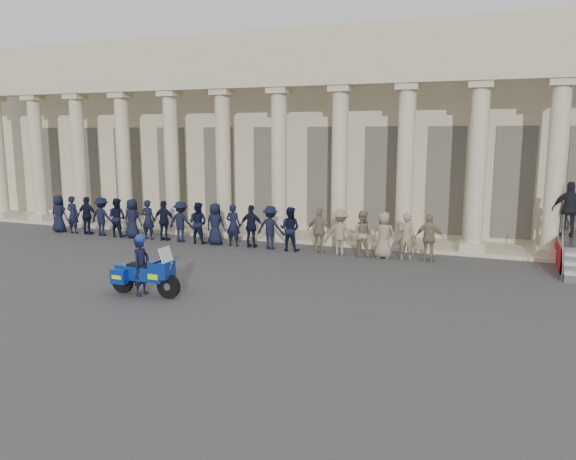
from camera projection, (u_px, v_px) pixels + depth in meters
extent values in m
plane|color=#38383B|center=(215.00, 292.00, 15.96)|extent=(90.00, 90.00, 0.00)
cube|color=#B9AC8B|center=(354.00, 133.00, 28.96)|extent=(40.00, 10.00, 9.00)
cube|color=#B9AC8B|center=(314.00, 237.00, 24.02)|extent=(40.00, 2.60, 0.15)
cube|color=#B9AC8B|center=(309.00, 74.00, 22.15)|extent=(35.80, 1.00, 1.00)
cube|color=#B9AC8B|center=(309.00, 45.00, 21.97)|extent=(35.80, 1.00, 1.20)
cube|color=#B9AC8B|center=(4.00, 214.00, 29.33)|extent=(0.90, 0.90, 0.30)
cube|color=#B9AC8B|center=(42.00, 217.00, 28.39)|extent=(0.90, 0.90, 0.30)
cylinder|color=#B9AC8B|center=(38.00, 158.00, 27.89)|extent=(0.64, 0.64, 5.60)
cube|color=#B9AC8B|center=(33.00, 98.00, 27.40)|extent=(0.85, 0.85, 0.24)
cube|color=#B9AC8B|center=(83.00, 220.00, 27.46)|extent=(0.90, 0.90, 0.30)
cylinder|color=#B9AC8B|center=(79.00, 159.00, 26.96)|extent=(0.64, 0.64, 5.60)
cube|color=#B9AC8B|center=(75.00, 97.00, 26.46)|extent=(0.85, 0.85, 0.24)
cube|color=#B9AC8B|center=(127.00, 223.00, 26.52)|extent=(0.90, 0.90, 0.30)
cylinder|color=#B9AC8B|center=(124.00, 160.00, 26.02)|extent=(0.64, 0.64, 5.60)
cube|color=#B9AC8B|center=(121.00, 95.00, 25.53)|extent=(0.85, 0.85, 0.24)
cube|color=#B9AC8B|center=(174.00, 226.00, 25.59)|extent=(0.90, 0.90, 0.30)
cylinder|color=#B9AC8B|center=(172.00, 161.00, 25.09)|extent=(0.64, 0.64, 5.60)
cube|color=#B9AC8B|center=(169.00, 94.00, 24.59)|extent=(0.85, 0.85, 0.24)
cube|color=#B9AC8B|center=(225.00, 229.00, 24.65)|extent=(0.90, 0.90, 0.30)
cylinder|color=#B9AC8B|center=(223.00, 162.00, 24.15)|extent=(0.64, 0.64, 5.60)
cube|color=#B9AC8B|center=(222.00, 92.00, 23.66)|extent=(0.85, 0.85, 0.24)
cube|color=#B9AC8B|center=(279.00, 233.00, 23.72)|extent=(0.90, 0.90, 0.30)
cylinder|color=#B9AC8B|center=(279.00, 163.00, 23.22)|extent=(0.64, 0.64, 5.60)
cube|color=#B9AC8B|center=(279.00, 91.00, 22.72)|extent=(0.85, 0.85, 0.24)
cube|color=#B9AC8B|center=(338.00, 237.00, 22.78)|extent=(0.90, 0.90, 0.30)
cylinder|color=#B9AC8B|center=(340.00, 164.00, 22.28)|extent=(0.64, 0.64, 5.60)
cube|color=#B9AC8B|center=(341.00, 89.00, 21.79)|extent=(0.85, 0.85, 0.24)
cube|color=#B9AC8B|center=(403.00, 242.00, 21.85)|extent=(0.90, 0.90, 0.30)
cylinder|color=#B9AC8B|center=(405.00, 166.00, 21.35)|extent=(0.64, 0.64, 5.60)
cube|color=#B9AC8B|center=(408.00, 87.00, 20.86)|extent=(0.85, 0.85, 0.24)
cube|color=#B9AC8B|center=(473.00, 246.00, 20.92)|extent=(0.90, 0.90, 0.30)
cylinder|color=#B9AC8B|center=(477.00, 167.00, 20.42)|extent=(0.64, 0.64, 5.60)
cube|color=#B9AC8B|center=(482.00, 85.00, 19.92)|extent=(0.85, 0.85, 0.24)
cube|color=#B9AC8B|center=(549.00, 252.00, 19.98)|extent=(0.90, 0.90, 0.30)
cylinder|color=#B9AC8B|center=(556.00, 169.00, 19.48)|extent=(0.64, 0.64, 5.60)
cube|color=#B9AC8B|center=(563.00, 82.00, 18.99)|extent=(0.85, 0.85, 0.24)
cube|color=black|center=(49.00, 169.00, 30.33)|extent=(1.30, 0.12, 4.20)
cube|color=black|center=(87.00, 170.00, 29.40)|extent=(1.30, 0.12, 4.20)
cube|color=black|center=(129.00, 172.00, 28.46)|extent=(1.30, 0.12, 4.20)
cube|color=black|center=(172.00, 173.00, 27.53)|extent=(1.30, 0.12, 4.20)
cube|color=black|center=(219.00, 174.00, 26.59)|extent=(1.30, 0.12, 4.20)
cube|color=black|center=(270.00, 176.00, 25.66)|extent=(1.30, 0.12, 4.20)
cube|color=black|center=(324.00, 177.00, 24.72)|extent=(1.30, 0.12, 4.20)
cube|color=black|center=(382.00, 179.00, 23.79)|extent=(1.30, 0.12, 4.20)
cube|color=black|center=(445.00, 181.00, 22.85)|extent=(1.30, 0.12, 4.20)
cube|color=black|center=(514.00, 183.00, 21.92)|extent=(1.30, 0.12, 4.20)
imported|color=black|center=(59.00, 214.00, 25.57)|extent=(0.83, 0.54, 1.70)
imported|color=black|center=(73.00, 215.00, 25.28)|extent=(0.62, 0.41, 1.70)
imported|color=black|center=(87.00, 216.00, 24.99)|extent=(0.99, 0.41, 1.70)
imported|color=black|center=(102.00, 217.00, 24.70)|extent=(1.10, 0.63, 1.70)
imported|color=black|center=(117.00, 218.00, 24.41)|extent=(0.82, 0.64, 1.70)
imported|color=black|center=(132.00, 219.00, 24.11)|extent=(0.83, 0.54, 1.70)
imported|color=black|center=(148.00, 220.00, 23.82)|extent=(0.62, 0.41, 1.70)
imported|color=black|center=(164.00, 221.00, 23.53)|extent=(0.99, 0.41, 1.70)
imported|color=black|center=(181.00, 222.00, 23.24)|extent=(1.10, 0.63, 1.70)
imported|color=black|center=(198.00, 223.00, 22.95)|extent=(0.82, 0.64, 1.70)
imported|color=black|center=(215.00, 224.00, 22.66)|extent=(0.83, 0.54, 1.70)
imported|color=black|center=(233.00, 225.00, 22.37)|extent=(0.62, 0.41, 1.70)
imported|color=black|center=(252.00, 226.00, 22.08)|extent=(0.99, 0.41, 1.70)
imported|color=black|center=(270.00, 228.00, 21.79)|extent=(1.10, 0.63, 1.70)
imported|color=black|center=(290.00, 229.00, 21.50)|extent=(0.82, 0.64, 1.70)
imported|color=#807058|center=(320.00, 231.00, 21.07)|extent=(0.99, 0.41, 1.70)
imported|color=#807058|center=(340.00, 232.00, 20.78)|extent=(1.10, 0.63, 1.70)
imported|color=#807058|center=(362.00, 234.00, 20.49)|extent=(0.82, 0.64, 1.70)
imported|color=#807058|center=(384.00, 235.00, 20.20)|extent=(0.83, 0.54, 1.70)
imported|color=#807058|center=(406.00, 236.00, 19.91)|extent=(0.62, 0.41, 1.70)
imported|color=#807058|center=(429.00, 238.00, 19.61)|extent=(0.99, 0.41, 1.70)
cube|color=#9C0C0D|center=(557.00, 252.00, 19.38)|extent=(0.04, 3.31, 0.84)
imported|color=black|center=(570.00, 209.00, 19.21)|extent=(1.12, 0.46, 1.91)
cylinder|color=black|center=(169.00, 286.00, 15.31)|extent=(0.68, 0.15, 0.68)
cylinder|color=black|center=(123.00, 281.00, 15.88)|extent=(0.68, 0.15, 0.68)
cube|color=navy|center=(146.00, 273.00, 15.52)|extent=(1.18, 0.44, 0.39)
cube|color=navy|center=(162.00, 269.00, 15.31)|extent=(0.57, 0.54, 0.46)
cube|color=silver|center=(162.00, 278.00, 15.34)|extent=(0.23, 0.31, 0.12)
cube|color=#B2BFCC|center=(167.00, 257.00, 15.18)|extent=(0.22, 0.47, 0.55)
cube|color=black|center=(140.00, 265.00, 15.56)|extent=(0.67, 0.36, 0.10)
cube|color=navy|center=(123.00, 268.00, 15.79)|extent=(0.36, 0.35, 0.23)
cube|color=navy|center=(119.00, 276.00, 15.48)|extent=(0.46, 0.23, 0.41)
cube|color=#C3E80C|center=(119.00, 276.00, 15.48)|extent=(0.31, 0.25, 0.10)
cube|color=navy|center=(134.00, 271.00, 16.08)|extent=(0.46, 0.23, 0.41)
cube|color=#C3E80C|center=(134.00, 271.00, 16.08)|extent=(0.31, 0.25, 0.10)
cylinder|color=silver|center=(137.00, 281.00, 15.99)|extent=(0.62, 0.11, 0.10)
cylinder|color=black|center=(161.00, 260.00, 15.26)|extent=(0.05, 0.72, 0.04)
imported|color=black|center=(141.00, 266.00, 15.55)|extent=(0.40, 0.60, 1.64)
sphere|color=navy|center=(140.00, 239.00, 15.42)|extent=(0.28, 0.28, 0.28)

